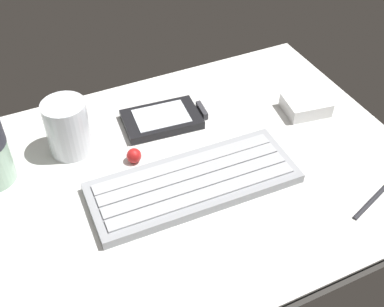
{
  "coord_description": "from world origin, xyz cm",
  "views": [
    {
      "loc": [
        -20.77,
        -44.5,
        49.07
      ],
      "look_at": [
        0.0,
        0.0,
        3.0
      ],
      "focal_mm": 44.87,
      "sensor_mm": 36.0,
      "label": 1
    }
  ],
  "objects_px": {
    "charger_block": "(306,105)",
    "trackball_mouse": "(134,156)",
    "juice_cup": "(68,129)",
    "stylus_pen": "(373,198)",
    "keyboard": "(194,182)",
    "handheld_device": "(165,118)"
  },
  "relations": [
    {
      "from": "handheld_device",
      "to": "juice_cup",
      "type": "distance_m",
      "value": 0.16
    },
    {
      "from": "charger_block",
      "to": "stylus_pen",
      "type": "relative_size",
      "value": 0.74
    },
    {
      "from": "trackball_mouse",
      "to": "stylus_pen",
      "type": "distance_m",
      "value": 0.34
    },
    {
      "from": "keyboard",
      "to": "stylus_pen",
      "type": "height_order",
      "value": "keyboard"
    },
    {
      "from": "stylus_pen",
      "to": "trackball_mouse",
      "type": "bearing_deg",
      "value": 122.18
    },
    {
      "from": "juice_cup",
      "to": "stylus_pen",
      "type": "bearing_deg",
      "value": -38.5
    },
    {
      "from": "charger_block",
      "to": "stylus_pen",
      "type": "bearing_deg",
      "value": -98.2
    },
    {
      "from": "juice_cup",
      "to": "trackball_mouse",
      "type": "xyz_separation_m",
      "value": [
        0.08,
        -0.06,
        -0.03
      ]
    },
    {
      "from": "charger_block",
      "to": "trackball_mouse",
      "type": "relative_size",
      "value": 3.18
    },
    {
      "from": "handheld_device",
      "to": "juice_cup",
      "type": "bearing_deg",
      "value": -179.81
    },
    {
      "from": "juice_cup",
      "to": "charger_block",
      "type": "bearing_deg",
      "value": -10.82
    },
    {
      "from": "keyboard",
      "to": "juice_cup",
      "type": "distance_m",
      "value": 0.2
    },
    {
      "from": "trackball_mouse",
      "to": "charger_block",
      "type": "bearing_deg",
      "value": -1.29
    },
    {
      "from": "keyboard",
      "to": "charger_block",
      "type": "distance_m",
      "value": 0.25
    },
    {
      "from": "charger_block",
      "to": "trackball_mouse",
      "type": "bearing_deg",
      "value": 178.71
    },
    {
      "from": "trackball_mouse",
      "to": "stylus_pen",
      "type": "height_order",
      "value": "trackball_mouse"
    },
    {
      "from": "handheld_device",
      "to": "charger_block",
      "type": "distance_m",
      "value": 0.23
    },
    {
      "from": "handheld_device",
      "to": "keyboard",
      "type": "bearing_deg",
      "value": -97.45
    },
    {
      "from": "charger_block",
      "to": "trackball_mouse",
      "type": "xyz_separation_m",
      "value": [
        -0.3,
        0.01,
        -0.0
      ]
    },
    {
      "from": "trackball_mouse",
      "to": "juice_cup",
      "type": "bearing_deg",
      "value": 139.61
    },
    {
      "from": "juice_cup",
      "to": "stylus_pen",
      "type": "relative_size",
      "value": 0.89
    },
    {
      "from": "charger_block",
      "to": "stylus_pen",
      "type": "height_order",
      "value": "charger_block"
    }
  ]
}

